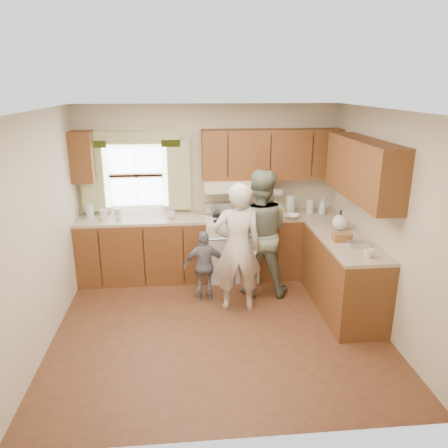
{
  "coord_description": "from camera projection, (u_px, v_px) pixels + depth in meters",
  "views": [
    {
      "loc": [
        -0.37,
        -4.58,
        2.76
      ],
      "look_at": [
        0.1,
        0.4,
        1.15
      ],
      "focal_mm": 35.0,
      "sensor_mm": 36.0,
      "label": 1
    }
  ],
  "objects": [
    {
      "name": "woman_left",
      "position": [
        237.0,
        248.0,
        5.39
      ],
      "size": [
        0.61,
        0.41,
        1.65
      ],
      "primitive_type": "imported",
      "rotation": [
        0.0,
        0.0,
        3.12
      ],
      "color": "beige",
      "rests_on": "ground"
    },
    {
      "name": "child",
      "position": [
        205.0,
        266.0,
        5.74
      ],
      "size": [
        0.57,
        0.26,
        0.95
      ],
      "primitive_type": "imported",
      "rotation": [
        0.0,
        0.0,
        3.2
      ],
      "color": "gray",
      "rests_on": "ground"
    },
    {
      "name": "stove",
      "position": [
        231.0,
        246.0,
        6.46
      ],
      "size": [
        0.76,
        0.67,
        1.07
      ],
      "color": "silver",
      "rests_on": "ground"
    },
    {
      "name": "woman_right",
      "position": [
        259.0,
        233.0,
        5.81
      ],
      "size": [
        0.92,
        0.77,
        1.72
      ],
      "primitive_type": "imported",
      "rotation": [
        0.0,
        0.0,
        2.99
      ],
      "color": "#223A29",
      "rests_on": "ground"
    },
    {
      "name": "kitchen_fixtures",
      "position": [
        256.0,
        230.0,
        6.03
      ],
      "size": [
        3.8,
        2.25,
        2.15
      ],
      "color": "#421F0E",
      "rests_on": "ground"
    },
    {
      "name": "room",
      "position": [
        218.0,
        227.0,
        4.83
      ],
      "size": [
        3.8,
        3.8,
        3.8
      ],
      "color": "#512919",
      "rests_on": "ground"
    }
  ]
}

